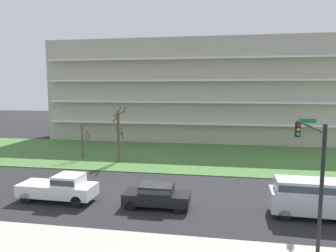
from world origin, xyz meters
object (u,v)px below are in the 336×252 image
(sedan_black_near_left, at_px, (157,195))
(van_silver_center_right, at_px, (315,196))
(tree_far_left, at_px, (83,140))
(traffic_signal_mast, at_px, (312,158))
(tree_left, at_px, (119,133))
(pickup_white_center_left, at_px, (61,187))

(sedan_black_near_left, distance_m, van_silver_center_right, 9.87)
(tree_far_left, relative_size, van_silver_center_right, 0.77)
(van_silver_center_right, xyz_separation_m, traffic_signal_mast, (-1.09, -2.80, 2.93))
(tree_left, xyz_separation_m, van_silver_center_right, (16.38, -11.67, -1.78))
(tree_left, bearing_deg, tree_far_left, 167.67)
(pickup_white_center_left, distance_m, traffic_signal_mast, 16.25)
(van_silver_center_right, bearing_deg, pickup_white_center_left, -177.84)
(tree_left, height_order, sedan_black_near_left, tree_left)
(tree_far_left, distance_m, pickup_white_center_left, 13.40)
(pickup_white_center_left, relative_size, traffic_signal_mast, 0.86)
(tree_far_left, xyz_separation_m, traffic_signal_mast, (19.86, -15.48, 2.18))
(tree_far_left, bearing_deg, van_silver_center_right, -31.16)
(tree_far_left, height_order, pickup_white_center_left, tree_far_left)
(tree_left, bearing_deg, sedan_black_near_left, -60.80)
(sedan_black_near_left, relative_size, van_silver_center_right, 0.84)
(tree_far_left, distance_m, traffic_signal_mast, 25.28)
(sedan_black_near_left, bearing_deg, tree_far_left, 131.04)
(tree_far_left, xyz_separation_m, tree_left, (4.57, -1.00, 1.03))
(tree_far_left, xyz_separation_m, sedan_black_near_left, (11.10, -12.67, -1.27))
(pickup_white_center_left, bearing_deg, traffic_signal_mast, -8.62)
(tree_left, distance_m, sedan_black_near_left, 13.57)
(tree_far_left, bearing_deg, traffic_signal_mast, -37.92)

